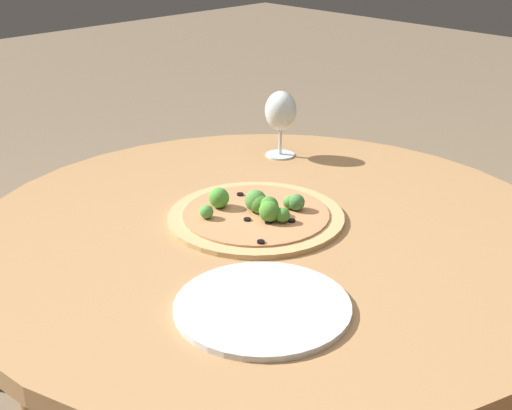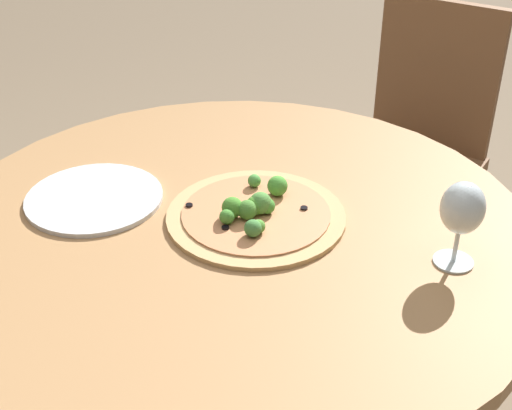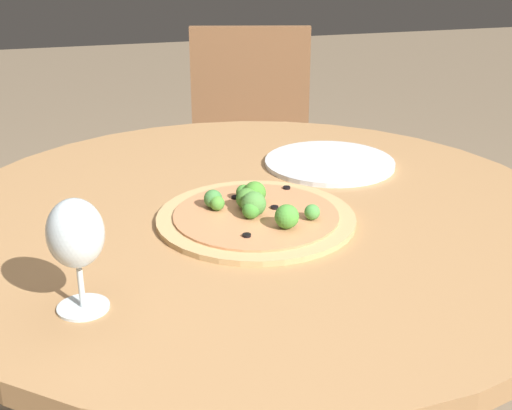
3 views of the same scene
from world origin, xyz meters
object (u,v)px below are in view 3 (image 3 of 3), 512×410
Objects in this scene: chair_2 at (251,166)px; wine_glass at (76,236)px; plate_near at (330,163)px; pizza at (256,214)px.

wine_glass is (-0.54, -1.22, 0.37)m from chair_2.
wine_glass reaches higher than plate_near.
plate_near is (0.22, 0.24, -0.01)m from pizza.
pizza reaches higher than plate_near.
pizza is 0.38m from wine_glass.
wine_glass is 0.71m from plate_near.
pizza is (-0.24, -0.99, 0.27)m from chair_2.
pizza is at bearing -132.80° from plate_near.
chair_2 is 1.06m from pizza.
chair_2 is 1.38m from wine_glass.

